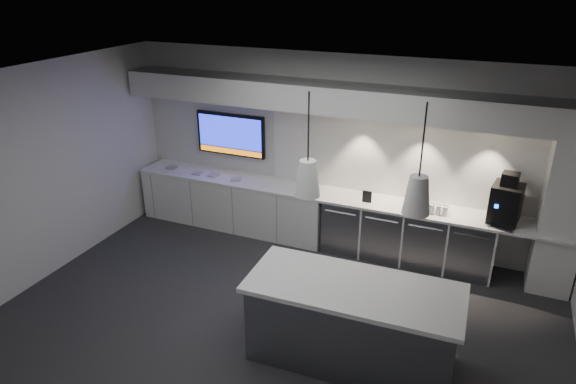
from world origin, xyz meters
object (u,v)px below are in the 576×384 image
at_px(wall_tv, 231,134).
at_px(coffee_machine, 506,202).
at_px(island, 352,323).
at_px(bin, 262,305).

height_order(wall_tv, coffee_machine, wall_tv).
distance_m(wall_tv, coffee_machine, 4.42).
distance_m(wall_tv, island, 4.18).
bearing_deg(island, coffee_machine, 58.57).
relative_size(wall_tv, coffee_machine, 1.76).
bearing_deg(coffee_machine, bin, -132.20).
distance_m(wall_tv, bin, 3.29).
bearing_deg(island, wall_tv, 135.75).
bearing_deg(wall_tv, island, -42.60).
bearing_deg(wall_tv, bin, -54.93).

